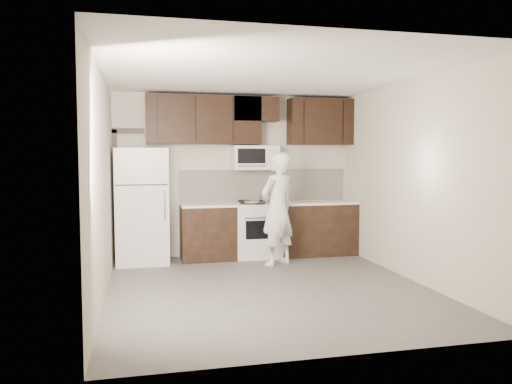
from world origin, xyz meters
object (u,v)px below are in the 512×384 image
object	(u,v)px
stove	(257,229)
person	(277,209)
microwave	(255,158)
refrigerator	(142,206)

from	to	relation	value
stove	person	world-z (taller)	person
microwave	person	xyz separation A→B (m)	(0.18, -0.78, -0.78)
refrigerator	person	distance (m)	2.11
stove	microwave	distance (m)	1.20
stove	refrigerator	world-z (taller)	refrigerator
stove	microwave	xyz separation A→B (m)	(-0.00, 0.12, 1.19)
stove	person	size ratio (longest dim) A/B	0.54
stove	refrigerator	size ratio (longest dim) A/B	0.52
microwave	stove	bearing A→B (deg)	-89.90
stove	refrigerator	bearing A→B (deg)	-178.49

